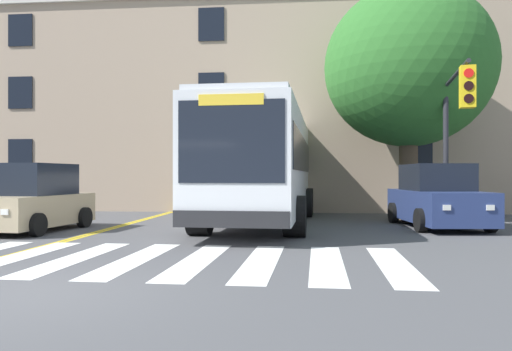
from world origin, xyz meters
The scene contains 11 objects.
ground_plane centered at (0.00, 0.00, 0.00)m, with size 120.00×120.00×0.00m, color #4C4C4F.
crosswalk centered at (0.58, 2.79, 0.00)m, with size 9.99×4.14×0.01m.
lane_line_yellow_inner centered at (-2.04, 16.79, 0.00)m, with size 0.12×36.00×0.01m, color gold.
lane_line_yellow_outer centered at (-1.88, 16.79, 0.00)m, with size 0.12×36.00×0.01m, color gold.
city_bus centered at (2.34, 10.00, 1.94)m, with size 3.32×11.44×3.57m.
car_tan_near_lane centered at (-3.86, 7.06, 0.86)m, with size 2.26×3.83×1.88m.
car_navy_far_lane centered at (7.63, 9.28, 0.85)m, with size 2.43×4.58×1.89m.
car_red_behind_bus centered at (1.58, 19.75, 1.13)m, with size 2.42×5.09×2.39m.
traffic_light_near_corner centered at (7.75, 7.93, 3.17)m, with size 0.65×3.54×4.81m.
street_tree_curbside_large centered at (7.28, 11.74, 5.36)m, with size 7.94×7.85×8.20m.
building_facade centered at (3.98, 18.53, 4.89)m, with size 31.86×8.13×9.78m.
Camera 1 is at (3.73, -6.15, 1.55)m, focal length 35.00 mm.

